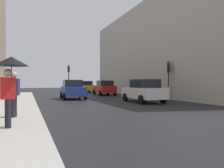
# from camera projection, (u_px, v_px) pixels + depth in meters

# --- Properties ---
(ground_plane) EXTENTS (120.00, 120.00, 0.00)m
(ground_plane) POSITION_uv_depth(u_px,v_px,m) (183.00, 118.00, 9.64)
(ground_plane) COLOR black
(sidewalk_kerb) EXTENTS (2.89, 40.00, 0.16)m
(sidewalk_kerb) POSITION_uv_depth(u_px,v_px,m) (11.00, 108.00, 12.78)
(sidewalk_kerb) COLOR #A8A5A0
(sidewalk_kerb) RESTS_ON ground
(building_facade_right) EXTENTS (12.00, 28.83, 10.46)m
(building_facade_right) POSITION_uv_depth(u_px,v_px,m) (181.00, 53.00, 28.14)
(building_facade_right) COLOR #B2ADA3
(building_facade_right) RESTS_ON ground
(traffic_light_mid_street) EXTENTS (0.37, 0.44, 3.38)m
(traffic_light_mid_street) POSITION_uv_depth(u_px,v_px,m) (169.00, 73.00, 19.80)
(traffic_light_mid_street) COLOR #2D2D2D
(traffic_light_mid_street) RESTS_ON ground
(traffic_light_far_median) EXTENTS (0.25, 0.43, 3.89)m
(traffic_light_far_median) POSITION_uv_depth(u_px,v_px,m) (69.00, 74.00, 30.56)
(traffic_light_far_median) COLOR #2D2D2D
(traffic_light_far_median) RESTS_ON ground
(car_blue_van) EXTENTS (2.15, 4.27, 1.76)m
(car_blue_van) POSITION_uv_depth(u_px,v_px,m) (73.00, 89.00, 21.02)
(car_blue_van) COLOR navy
(car_blue_van) RESTS_ON ground
(car_yellow_taxi) EXTENTS (2.10, 4.24, 1.76)m
(car_yellow_taxi) POSITION_uv_depth(u_px,v_px,m) (86.00, 87.00, 35.85)
(car_yellow_taxi) COLOR yellow
(car_yellow_taxi) RESTS_ON ground
(car_white_compact) EXTENTS (2.07, 4.23, 1.76)m
(car_white_compact) POSITION_uv_depth(u_px,v_px,m) (144.00, 91.00, 17.40)
(car_white_compact) COLOR silver
(car_white_compact) RESTS_ON ground
(car_red_sedan) EXTENTS (2.12, 4.25, 1.76)m
(car_red_sedan) POSITION_uv_depth(u_px,v_px,m) (104.00, 88.00, 27.76)
(car_red_sedan) COLOR red
(car_red_sedan) RESTS_ON ground
(pedestrian_with_umbrella) EXTENTS (1.00, 1.00, 2.14)m
(pedestrian_with_umbrella) POSITION_uv_depth(u_px,v_px,m) (10.00, 72.00, 6.84)
(pedestrian_with_umbrella) COLOR black
(pedestrian_with_umbrella) RESTS_ON sidewalk_kerb
(pedestrian_with_grey_backpack) EXTENTS (0.65, 0.41, 1.77)m
(pedestrian_with_grey_backpack) POSITION_uv_depth(u_px,v_px,m) (13.00, 91.00, 8.88)
(pedestrian_with_grey_backpack) COLOR black
(pedestrian_with_grey_backpack) RESTS_ON sidewalk_kerb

